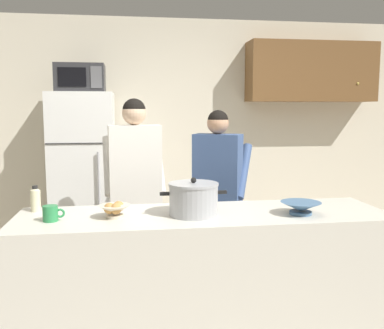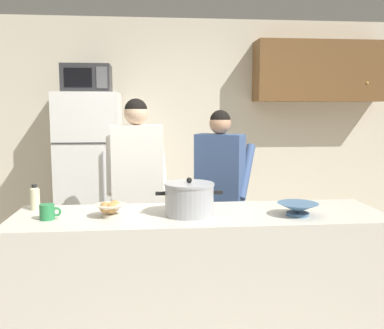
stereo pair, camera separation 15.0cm
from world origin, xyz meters
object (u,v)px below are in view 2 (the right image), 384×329
object	(u,v)px
refrigerator	(90,177)
cooking_pot	(189,199)
empty_bowl	(298,208)
bread_bowl	(110,209)
person_by_sink	(220,180)
microwave	(87,79)
person_near_pot	(137,174)
bottle_near_edge	(35,197)
coffee_mug	(48,212)

from	to	relation	value
refrigerator	cooking_pot	world-z (taller)	refrigerator
cooking_pot	empty_bowl	xyz separation A→B (m)	(0.68, -0.08, -0.06)
bread_bowl	person_by_sink	bearing A→B (deg)	48.44
refrigerator	microwave	size ratio (longest dim) A/B	3.66
bread_bowl	empty_bowl	distance (m)	1.18
person_near_pot	bread_bowl	size ratio (longest dim) A/B	8.45
empty_bowl	bread_bowl	bearing A→B (deg)	176.11
refrigerator	microwave	world-z (taller)	microwave
person_by_sink	refrigerator	bearing A→B (deg)	143.12
cooking_pot	bottle_near_edge	distance (m)	1.05
cooking_pot	bread_bowl	size ratio (longest dim) A/B	2.16
microwave	bread_bowl	distance (m)	2.11
refrigerator	microwave	xyz separation A→B (m)	(0.00, -0.02, 1.02)
person_near_pot	bottle_near_edge	xyz separation A→B (m)	(-0.66, -0.67, -0.05)
person_near_pot	person_by_sink	distance (m)	0.72
microwave	bottle_near_edge	distance (m)	1.85
refrigerator	empty_bowl	world-z (taller)	refrigerator
bread_bowl	empty_bowl	bearing A→B (deg)	-3.89
microwave	person_near_pot	size ratio (longest dim) A/B	0.29
refrigerator	coffee_mug	size ratio (longest dim) A/B	13.43
person_by_sink	bread_bowl	xyz separation A→B (m)	(-0.85, -0.96, -0.01)
person_by_sink	bread_bowl	size ratio (longest dim) A/B	7.98
person_near_pot	empty_bowl	bearing A→B (deg)	-43.84
refrigerator	bread_bowl	world-z (taller)	refrigerator
bread_bowl	empty_bowl	xyz separation A→B (m)	(1.18, -0.08, -0.01)
person_near_pot	person_by_sink	xyz separation A→B (m)	(0.71, 0.05, -0.07)
cooking_pot	coffee_mug	bearing A→B (deg)	-178.32
person_near_pot	bread_bowl	world-z (taller)	person_near_pot
coffee_mug	bread_bowl	distance (m)	0.38
person_by_sink	person_near_pot	bearing A→B (deg)	-176.32
coffee_mug	bottle_near_edge	size ratio (longest dim) A/B	0.76
microwave	cooking_pot	size ratio (longest dim) A/B	1.12
person_near_pot	bread_bowl	bearing A→B (deg)	-98.77
microwave	cooking_pot	xyz separation A→B (m)	(0.87, -1.86, -0.87)
cooking_pot	microwave	bearing A→B (deg)	115.04
microwave	person_by_sink	xyz separation A→B (m)	(1.23, -0.90, -0.92)
cooking_pot	empty_bowl	bearing A→B (deg)	-6.69
cooking_pot	refrigerator	bearing A→B (deg)	114.79
bread_bowl	cooking_pot	bearing A→B (deg)	0.01
microwave	coffee_mug	bearing A→B (deg)	-90.08
bottle_near_edge	refrigerator	bearing A→B (deg)	84.88
empty_bowl	coffee_mug	bearing A→B (deg)	177.99
refrigerator	coffee_mug	bearing A→B (deg)	-90.08
person_near_pot	coffee_mug	bearing A→B (deg)	-118.80
person_by_sink	coffee_mug	distance (m)	1.58
person_near_pot	cooking_pot	bearing A→B (deg)	-68.87
refrigerator	bottle_near_edge	distance (m)	1.64
coffee_mug	person_by_sink	bearing A→B (deg)	38.78
refrigerator	person_by_sink	bearing A→B (deg)	-36.88
cooking_pot	coffee_mug	distance (m)	0.87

